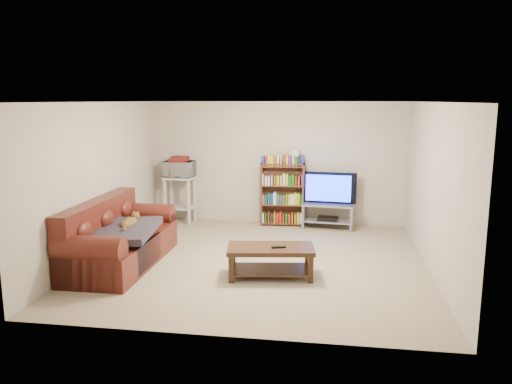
% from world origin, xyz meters
% --- Properties ---
extents(floor, '(5.00, 5.00, 0.00)m').
position_xyz_m(floor, '(0.00, 0.00, 0.00)').
color(floor, tan).
rests_on(floor, ground).
extents(ceiling, '(5.00, 5.00, 0.00)m').
position_xyz_m(ceiling, '(0.00, 0.00, 2.40)').
color(ceiling, white).
rests_on(ceiling, ground).
extents(wall_back, '(5.00, 0.00, 5.00)m').
position_xyz_m(wall_back, '(0.00, 2.50, 1.20)').
color(wall_back, beige).
rests_on(wall_back, ground).
extents(wall_front, '(5.00, 0.00, 5.00)m').
position_xyz_m(wall_front, '(0.00, -2.50, 1.20)').
color(wall_front, beige).
rests_on(wall_front, ground).
extents(wall_left, '(0.00, 5.00, 5.00)m').
position_xyz_m(wall_left, '(-2.50, 0.00, 1.20)').
color(wall_left, beige).
rests_on(wall_left, ground).
extents(wall_right, '(0.00, 5.00, 5.00)m').
position_xyz_m(wall_right, '(2.50, 0.00, 1.20)').
color(wall_right, beige).
rests_on(wall_right, ground).
extents(sofa, '(0.99, 2.27, 0.97)m').
position_xyz_m(sofa, '(-2.08, -0.45, 0.34)').
color(sofa, '#511C15').
rests_on(sofa, floor).
extents(blanket, '(0.97, 1.21, 0.19)m').
position_xyz_m(blanket, '(-1.89, -0.60, 0.56)').
color(blanket, '#342E3A').
rests_on(blanket, sofa).
extents(cat, '(0.25, 0.62, 0.19)m').
position_xyz_m(cat, '(-1.89, -0.40, 0.62)').
color(cat, brown).
rests_on(cat, sofa).
extents(coffee_table, '(1.26, 0.76, 0.43)m').
position_xyz_m(coffee_table, '(0.26, -0.64, 0.30)').
color(coffee_table, black).
rests_on(coffee_table, floor).
extents(remote, '(0.20, 0.11, 0.02)m').
position_xyz_m(remote, '(0.38, -0.68, 0.44)').
color(remote, black).
rests_on(remote, coffee_table).
extents(tv_stand, '(1.00, 0.52, 0.48)m').
position_xyz_m(tv_stand, '(1.03, 2.16, 0.33)').
color(tv_stand, '#999EA3').
rests_on(tv_stand, floor).
extents(television, '(1.04, 0.23, 0.60)m').
position_xyz_m(television, '(1.03, 2.16, 0.78)').
color(television, black).
rests_on(television, tv_stand).
extents(dvd_player, '(0.41, 0.30, 0.06)m').
position_xyz_m(dvd_player, '(1.03, 2.16, 0.19)').
color(dvd_player, black).
rests_on(dvd_player, tv_stand).
extents(bookshelf, '(0.86, 0.31, 1.23)m').
position_xyz_m(bookshelf, '(0.14, 2.29, 0.63)').
color(bookshelf, '#4D2A1B').
rests_on(bookshelf, floor).
extents(shelf_clutter, '(0.63, 0.22, 0.28)m').
position_xyz_m(shelf_clutter, '(0.23, 2.31, 1.33)').
color(shelf_clutter, silver).
rests_on(shelf_clutter, bookshelf).
extents(microwave_stand, '(0.61, 0.46, 0.93)m').
position_xyz_m(microwave_stand, '(-1.91, 2.20, 0.59)').
color(microwave_stand, silver).
rests_on(microwave_stand, floor).
extents(microwave, '(0.60, 0.43, 0.32)m').
position_xyz_m(microwave, '(-1.91, 2.20, 1.08)').
color(microwave, silver).
rests_on(microwave, microwave_stand).
extents(game_boxes, '(0.36, 0.32, 0.05)m').
position_xyz_m(game_boxes, '(-1.91, 2.20, 1.27)').
color(game_boxes, maroon).
rests_on(game_boxes, microwave).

